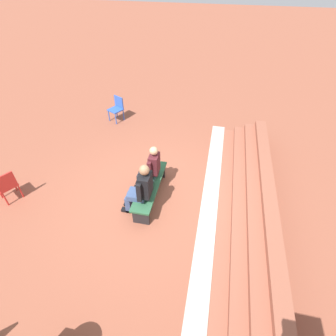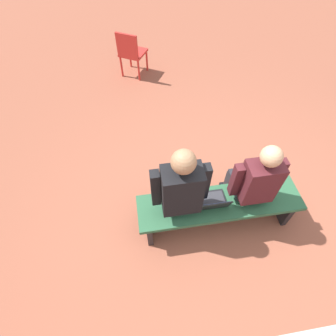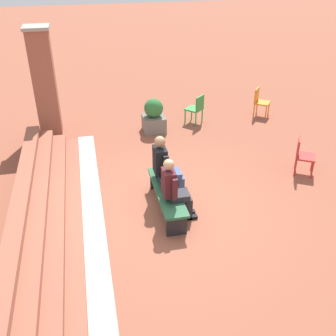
% 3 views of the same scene
% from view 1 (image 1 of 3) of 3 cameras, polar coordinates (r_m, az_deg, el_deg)
% --- Properties ---
extents(ground_plane, '(60.00, 60.00, 0.00)m').
position_cam_1_polar(ground_plane, '(6.50, -3.05, -6.61)').
color(ground_plane, brown).
extents(concrete_strip, '(7.45, 0.40, 0.01)m').
position_cam_1_polar(concrete_strip, '(6.38, 8.97, -8.23)').
color(concrete_strip, '#B7B2A8').
rests_on(concrete_strip, ground).
extents(brick_steps, '(6.65, 1.20, 0.60)m').
position_cam_1_polar(brick_steps, '(6.31, 17.84, -7.93)').
color(brick_steps, '#93513D').
rests_on(brick_steps, ground).
extents(bench, '(1.80, 0.44, 0.45)m').
position_cam_1_polar(bench, '(6.27, -3.93, -4.14)').
color(bench, '#285638').
rests_on(bench, ground).
extents(person_student, '(0.51, 0.65, 1.29)m').
position_cam_1_polar(person_student, '(6.29, -3.88, 0.19)').
color(person_student, '#232328').
rests_on(person_student, ground).
extents(person_adult, '(0.56, 0.71, 1.38)m').
position_cam_1_polar(person_adult, '(5.72, -5.94, -4.41)').
color(person_adult, '#384C75').
rests_on(person_adult, ground).
extents(laptop, '(0.32, 0.29, 0.21)m').
position_cam_1_polar(laptop, '(6.10, -4.12, -3.80)').
color(laptop, black).
rests_on(laptop, bench).
extents(plastic_chair_by_pillar, '(0.57, 0.57, 0.84)m').
position_cam_1_polar(plastic_chair_by_pillar, '(9.51, -11.05, 12.84)').
color(plastic_chair_by_pillar, '#2D56B7').
rests_on(plastic_chair_by_pillar, ground).
extents(plastic_chair_far_left, '(0.58, 0.58, 0.84)m').
position_cam_1_polar(plastic_chair_far_left, '(7.20, -31.67, -3.10)').
color(plastic_chair_far_left, red).
rests_on(plastic_chair_far_left, ground).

